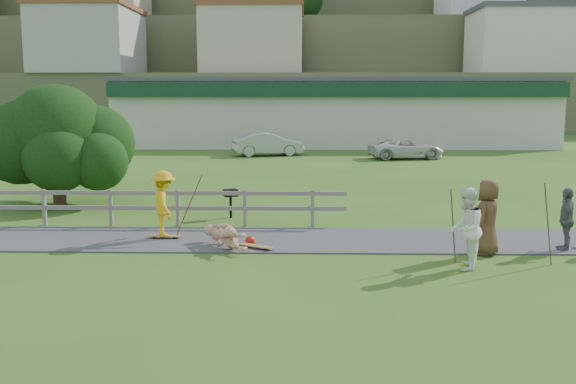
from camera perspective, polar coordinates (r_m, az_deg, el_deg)
name	(u,v)px	position (r m, az deg, el deg)	size (l,w,h in m)	color
ground	(233,254)	(15.91, -4.89, -5.50)	(260.00, 260.00, 0.00)	#305A19
path	(239,239)	(17.35, -4.36, -4.22)	(34.00, 3.00, 0.04)	#3C3D3F
fence	(90,202)	(19.93, -17.20, -0.85)	(15.05, 0.10, 1.10)	#67635B
strip_mall	(332,111)	(50.34, 3.96, 7.16)	(32.50, 10.75, 5.10)	beige
hillside	(293,29)	(107.17, 0.41, 14.31)	(220.00, 67.00, 47.50)	#505F38
skater_rider	(164,207)	(17.52, -10.97, -1.34)	(1.15, 0.66, 1.78)	yellow
skater_fallen	(225,236)	(16.37, -5.60, -3.90)	(1.83, 0.44, 0.67)	tan
spectator_a	(466,229)	(14.83, 15.54, -3.16)	(0.90, 0.70, 1.85)	white
spectator_b	(566,219)	(17.43, 23.50, -2.25)	(0.94, 0.39, 1.60)	slate
spectator_c	(488,217)	(16.32, 17.33, -2.18)	(0.91, 0.59, 1.85)	brown
car_silver	(268,144)	(41.09, -1.83, 4.27)	(1.56, 4.47, 1.47)	#ADB1B5
car_white	(406,149)	(39.66, 10.48, 3.82)	(2.08, 4.52, 1.26)	silver
tree	(57,156)	(23.98, -19.81, 3.03)	(5.59, 5.59, 3.49)	black
bbq	(231,204)	(20.42, -5.12, -1.03)	(0.42, 0.32, 0.91)	black
longboard_rider	(165,238)	(17.69, -10.89, -4.02)	(0.85, 0.21, 0.09)	olive
longboard_fallen	(257,248)	(16.26, -2.82, -4.98)	(0.94, 0.23, 0.10)	olive
helmet	(250,241)	(16.69, -3.40, -4.35)	(0.26, 0.26, 0.26)	#B8190B
pole_rider	(189,203)	(17.78, -8.81, -0.98)	(0.03, 0.03, 1.87)	#553422
pole_spec_left	(453,226)	(15.34, 14.46, -2.92)	(0.03, 0.03, 1.75)	#553422
pole_spec_right	(548,224)	(15.77, 22.11, -2.65)	(0.03, 0.03, 1.93)	#553422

